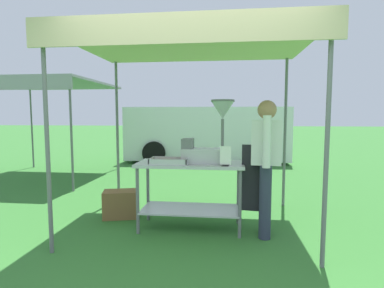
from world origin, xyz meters
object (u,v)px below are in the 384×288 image
object	(u,v)px
vendor	(265,161)
neighbour_tent	(44,86)
stall_canopy	(191,48)
menu_sign	(225,158)
donut_fryer	(210,138)
van_white	(207,133)
supply_crate	(121,204)
donut_tray	(169,162)
donut_cart	(190,181)

from	to	relation	value
vendor	neighbour_tent	size ratio (longest dim) A/B	0.61
stall_canopy	menu_sign	size ratio (longest dim) A/B	12.57
donut_fryer	van_white	world-z (taller)	van_white
supply_crate	neighbour_tent	bearing A→B (deg)	136.59
donut_tray	van_white	size ratio (longest dim) A/B	0.09
donut_fryer	stall_canopy	bearing A→B (deg)	159.93
menu_sign	supply_crate	size ratio (longest dim) A/B	0.43
supply_crate	van_white	bearing A→B (deg)	81.55
donut_cart	menu_sign	xyz separation A→B (m)	(0.44, -0.21, 0.33)
menu_sign	neighbour_tent	distance (m)	5.24
donut_cart	van_white	distance (m)	5.98
donut_tray	stall_canopy	bearing A→B (deg)	43.09
van_white	donut_tray	bearing A→B (deg)	-90.59
vendor	van_white	size ratio (longest dim) A/B	0.32
menu_sign	stall_canopy	bearing A→B (deg)	144.58
donut_cart	vendor	xyz separation A→B (m)	(0.91, -0.12, 0.29)
menu_sign	vendor	world-z (taller)	vendor
donut_cart	supply_crate	size ratio (longest dim) A/B	2.43
van_white	supply_crate	bearing A→B (deg)	-98.45
stall_canopy	vendor	size ratio (longest dim) A/B	1.82
stall_canopy	supply_crate	world-z (taller)	stall_canopy
stall_canopy	vendor	distance (m)	1.66
stall_canopy	van_white	world-z (taller)	stall_canopy
vendor	supply_crate	bearing A→B (deg)	167.39
menu_sign	donut_cart	bearing A→B (deg)	154.04
donut_tray	vendor	size ratio (longest dim) A/B	0.28
menu_sign	vendor	distance (m)	0.48
vendor	neighbour_tent	distance (m)	5.57
donut_tray	van_white	world-z (taller)	van_white
stall_canopy	vendor	world-z (taller)	stall_canopy
donut_fryer	van_white	bearing A→B (deg)	94.05
donut_cart	van_white	xyz separation A→B (m)	(-0.18, 5.97, 0.26)
stall_canopy	donut_cart	distance (m)	1.66
vendor	supply_crate	xyz separation A→B (m)	(-1.93, 0.43, -0.71)
donut_cart	menu_sign	size ratio (longest dim) A/B	5.69
donut_tray	donut_cart	bearing A→B (deg)	27.90
menu_sign	supply_crate	distance (m)	1.73
stall_canopy	donut_tray	distance (m)	1.44
supply_crate	neighbour_tent	world-z (taller)	neighbour_tent
donut_cart	menu_sign	distance (m)	0.59
donut_fryer	vendor	size ratio (longest dim) A/B	0.48
donut_fryer	vendor	distance (m)	0.72
vendor	neighbour_tent	bearing A→B (deg)	147.30
donut_fryer	neighbour_tent	bearing A→B (deg)	144.34
stall_canopy	supply_crate	size ratio (longest dim) A/B	5.38
van_white	neighbour_tent	world-z (taller)	neighbour_tent
vendor	neighbour_tent	world-z (taller)	neighbour_tent
menu_sign	donut_fryer	bearing A→B (deg)	131.39
donut_fryer	vendor	bearing A→B (deg)	-11.17
stall_canopy	donut_fryer	distance (m)	1.15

